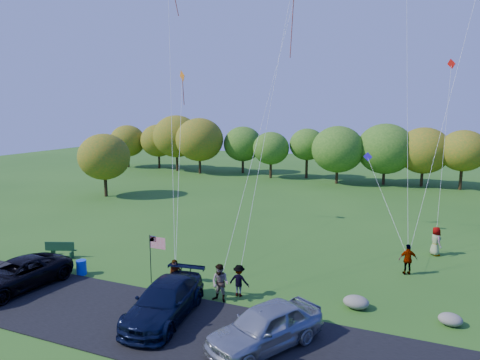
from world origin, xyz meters
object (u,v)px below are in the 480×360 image
(flyer_c, at_px, (239,281))
(park_bench, at_px, (61,249))
(minivan_silver, at_px, (265,327))
(flyer_a, at_px, (175,277))
(minivan_navy, at_px, (164,301))
(flyer_b, at_px, (220,283))
(minivan_dark, at_px, (17,275))
(flyer_d, at_px, (408,259))
(trash_barrel, at_px, (81,267))
(flyer_e, at_px, (436,241))

(flyer_c, height_order, park_bench, flyer_c)
(minivan_silver, bearing_deg, flyer_a, -177.54)
(minivan_navy, relative_size, flyer_b, 2.93)
(flyer_b, bearing_deg, flyer_c, 62.30)
(minivan_silver, bearing_deg, minivan_dark, -151.21)
(flyer_a, bearing_deg, minivan_silver, -62.97)
(flyer_d, xyz_separation_m, trash_barrel, (-17.66, -7.35, -0.48))
(minivan_navy, bearing_deg, park_bench, 150.11)
(minivan_navy, distance_m, park_bench, 11.75)
(flyer_c, xyz_separation_m, flyer_e, (9.60, 10.78, 0.12))
(minivan_dark, distance_m, park_bench, 5.10)
(minivan_dark, relative_size, flyer_a, 3.12)
(trash_barrel, bearing_deg, park_bench, 152.13)
(minivan_silver, xyz_separation_m, flyer_e, (6.72, 14.91, 0.01))
(minivan_silver, distance_m, flyer_d, 11.79)
(minivan_dark, xyz_separation_m, trash_barrel, (1.60, 3.00, -0.42))
(flyer_e, height_order, trash_barrel, flyer_e)
(flyer_c, bearing_deg, minivan_dark, 18.13)
(minivan_silver, height_order, trash_barrel, minivan_silver)
(flyer_d, bearing_deg, flyer_e, -131.24)
(minivan_navy, relative_size, flyer_e, 2.96)
(trash_barrel, bearing_deg, minivan_silver, -14.64)
(flyer_e, bearing_deg, park_bench, 83.44)
(flyer_b, xyz_separation_m, flyer_d, (8.62, 7.45, -0.06))
(flyer_b, bearing_deg, minivan_dark, -159.37)
(minivan_dark, relative_size, trash_barrel, 6.60)
(minivan_silver, bearing_deg, flyer_b, 167.71)
(minivan_silver, xyz_separation_m, park_bench, (-15.91, 5.06, -0.38))
(flyer_c, bearing_deg, park_bench, -4.81)
(minivan_silver, bearing_deg, trash_barrel, -164.72)
(park_bench, bearing_deg, flyer_e, 3.03)
(minivan_dark, distance_m, flyer_a, 8.54)
(flyer_c, xyz_separation_m, trash_barrel, (-9.66, -0.86, -0.41))
(flyer_c, distance_m, park_bench, 13.07)
(flyer_c, height_order, trash_barrel, flyer_c)
(minivan_navy, xyz_separation_m, flyer_b, (1.58, 2.66, 0.09))
(trash_barrel, bearing_deg, flyer_e, 31.14)
(minivan_navy, xyz_separation_m, park_bench, (-10.83, 4.54, -0.32))
(flyer_c, bearing_deg, flyer_e, -132.44)
(flyer_d, height_order, flyer_e, flyer_e)
(minivan_silver, relative_size, flyer_d, 2.84)
(minivan_navy, relative_size, trash_barrel, 6.61)
(minivan_dark, bearing_deg, trash_barrel, 68.35)
(minivan_navy, distance_m, flyer_d, 14.36)
(flyer_a, distance_m, flyer_c, 3.37)
(flyer_b, relative_size, flyer_d, 1.06)
(flyer_c, relative_size, flyer_d, 0.92)
(flyer_b, xyz_separation_m, flyer_e, (10.22, 11.74, -0.01))
(flyer_b, bearing_deg, flyer_e, 54.34)
(park_bench, xyz_separation_m, trash_barrel, (3.37, -1.78, -0.14))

